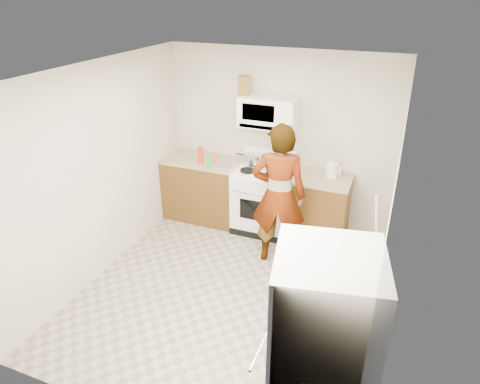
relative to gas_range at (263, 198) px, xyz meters
The scene contains 20 objects.
floor 1.56m from the gas_range, 86.14° to the right, with size 3.60×3.60×0.00m, color gray.
back_wall 0.83m from the gas_range, 72.00° to the left, with size 3.20×0.02×2.50m, color beige.
right_wall 2.37m from the gas_range, 41.25° to the right, with size 0.02×3.60×2.50m, color beige.
cabinet_left 0.94m from the gas_range, behind, with size 1.12×0.62×0.90m, color #583815.
counter_left 1.03m from the gas_range, behind, with size 1.14×0.64×0.04m, color tan.
cabinet_right 0.78m from the gas_range, ahead, with size 0.80×0.62×0.90m, color #583815.
counter_right 0.89m from the gas_range, ahead, with size 0.82×0.64×0.04m, color tan.
gas_range is the anchor object (origin of this frame).
microwave 1.22m from the gas_range, 90.00° to the left, with size 0.76×0.38×0.40m, color white.
person 0.90m from the gas_range, 58.05° to the right, with size 0.67×0.44×1.83m, color tan.
fridge 3.22m from the gas_range, 63.99° to the right, with size 0.70×0.70×1.70m, color silver.
kettle 1.06m from the gas_range, ahead, with size 0.16×0.16×0.19m, color white.
jug 1.58m from the gas_range, 158.84° to the left, with size 0.14×0.14×0.24m, color brown.
saucepan 0.58m from the gas_range, 152.15° to the left, with size 0.22×0.22×0.12m, color silver.
tray 0.51m from the gas_range, 25.08° to the right, with size 0.25×0.16×0.05m, color white.
bottle_spray 1.07m from the gas_range, behind, with size 0.07×0.07×0.24m, color red.
bottle_hot_sauce 0.90m from the gas_range, behind, with size 0.05×0.05×0.15m, color orange.
bottle_green_cap 0.92m from the gas_range, 160.58° to the right, with size 0.05×0.05×0.16m, color green.
pot_lid 0.74m from the gas_range, behind, with size 0.25×0.25×0.01m, color silver.
broom 1.76m from the gas_range, 23.66° to the right, with size 0.03×0.03×1.20m, color white.
Camera 1 is at (1.59, -3.66, 3.23)m, focal length 32.00 mm.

